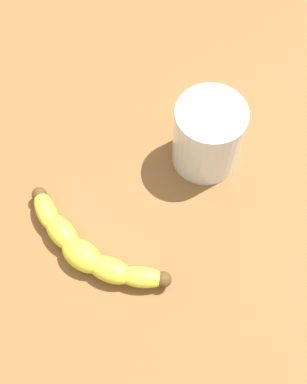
# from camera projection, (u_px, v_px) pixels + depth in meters

# --- Properties ---
(wooden_tabletop) EXTENTS (1.20, 1.20, 0.03)m
(wooden_tabletop) POSITION_uv_depth(u_px,v_px,m) (77.00, 245.00, 0.66)
(wooden_tabletop) COLOR brown
(wooden_tabletop) RESTS_ON ground
(banana) EXTENTS (0.11, 0.21, 0.04)m
(banana) POSITION_uv_depth(u_px,v_px,m) (87.00, 250.00, 0.62)
(banana) COLOR yellow
(banana) RESTS_ON wooden_tabletop
(smoothie_glass) EXTENTS (0.09, 0.09, 0.10)m
(smoothie_glass) POSITION_uv_depth(u_px,v_px,m) (208.00, 137.00, 0.66)
(smoothie_glass) COLOR silver
(smoothie_glass) RESTS_ON wooden_tabletop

